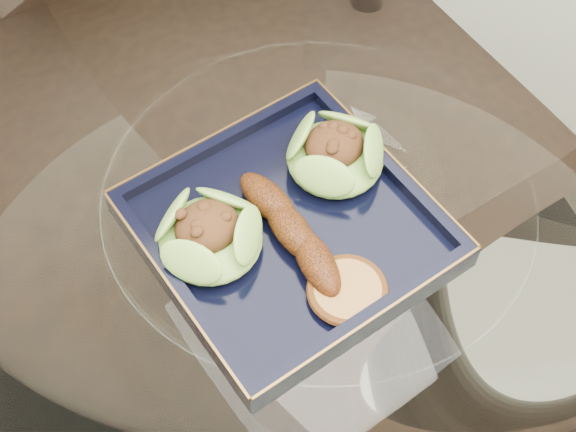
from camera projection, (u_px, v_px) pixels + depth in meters
dining_table at (313, 299)px, 0.97m from camera, size 1.13×1.13×0.77m
dining_chair at (238, 73)px, 1.17m from camera, size 0.52×0.52×1.07m
navy_plate at (288, 232)px, 0.81m from camera, size 0.27×0.27×0.02m
lettuce_wrap_left at (210, 237)px, 0.78m from camera, size 0.12×0.12×0.04m
lettuce_wrap_right at (335, 155)px, 0.83m from camera, size 0.12×0.12×0.04m
roasted_plantain at (292, 230)px, 0.79m from camera, size 0.04×0.16×0.03m
crumb_patty at (347, 291)px, 0.76m from camera, size 0.08×0.08×0.01m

